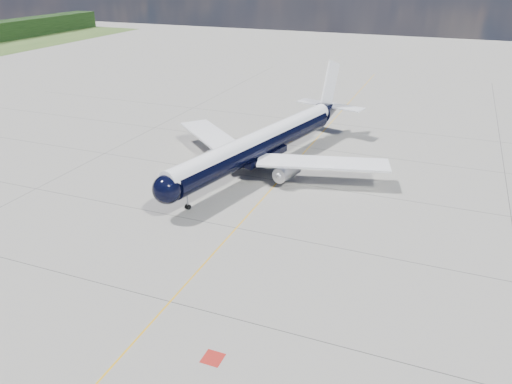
# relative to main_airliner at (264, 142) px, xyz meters

# --- Properties ---
(ground) EXTENTS (320.00, 320.00, 0.00)m
(ground) POSITION_rel_main_airliner_xyz_m (3.69, 1.47, -4.12)
(ground) COLOR gray
(ground) RESTS_ON ground
(taxiway_centerline) EXTENTS (0.16, 160.00, 0.01)m
(taxiway_centerline) POSITION_rel_main_airliner_xyz_m (3.69, -3.53, -4.12)
(taxiway_centerline) COLOR #E19E0B
(taxiway_centerline) RESTS_ON ground
(red_marking) EXTENTS (1.60, 1.60, 0.01)m
(red_marking) POSITION_rel_main_airliner_xyz_m (10.49, -38.53, -4.12)
(red_marking) COLOR maroon
(red_marking) RESTS_ON ground
(main_airliner) EXTENTS (36.73, 45.41, 13.28)m
(main_airliner) POSITION_rel_main_airliner_xyz_m (0.00, 0.00, 0.00)
(main_airliner) COLOR black
(main_airliner) RESTS_ON ground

